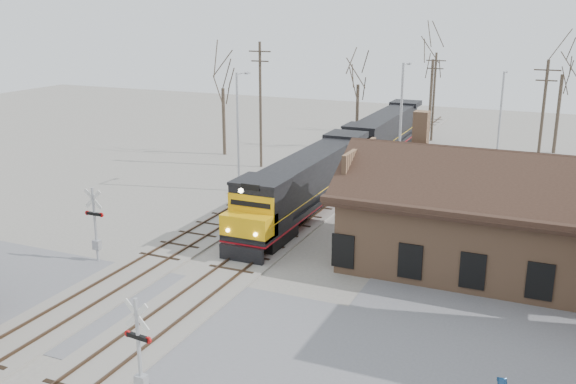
# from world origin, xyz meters

# --- Properties ---
(ground) EXTENTS (140.00, 140.00, 0.00)m
(ground) POSITION_xyz_m (0.00, 0.00, 0.00)
(ground) COLOR gray
(ground) RESTS_ON ground
(road) EXTENTS (60.00, 9.00, 0.03)m
(road) POSITION_xyz_m (0.00, 0.00, 0.01)
(road) COLOR slate
(road) RESTS_ON ground
(track_main) EXTENTS (3.40, 90.00, 0.24)m
(track_main) POSITION_xyz_m (0.00, 15.00, 0.07)
(track_main) COLOR gray
(track_main) RESTS_ON ground
(track_siding) EXTENTS (3.40, 90.00, 0.24)m
(track_siding) POSITION_xyz_m (-4.50, 15.00, 0.07)
(track_siding) COLOR gray
(track_siding) RESTS_ON ground
(depot) EXTENTS (15.20, 9.31, 7.90)m
(depot) POSITION_xyz_m (11.99, 12.00, 2.41)
(depot) COLOR #936A4C
(depot) RESTS_ON ground
(locomotive_lead) EXTENTS (2.81, 18.80, 4.17)m
(locomotive_lead) POSITION_xyz_m (0.00, 15.98, 2.19)
(locomotive_lead) COLOR black
(locomotive_lead) RESTS_ON ground
(locomotive_trailing) EXTENTS (2.81, 18.80, 3.95)m
(locomotive_trailing) POSITION_xyz_m (0.00, 35.05, 2.19)
(locomotive_trailing) COLOR black
(locomotive_trailing) RESTS_ON ground
(crossbuck_near) EXTENTS (1.16, 0.30, 4.05)m
(crossbuck_near) POSITION_xyz_m (2.84, -5.65, 1.90)
(crossbuck_near) COLOR #A5A8AD
(crossbuck_near) RESTS_ON ground
(crossbuck_far) EXTENTS (1.19, 0.31, 4.16)m
(crossbuck_far) POSITION_xyz_m (-7.37, 4.36, 1.95)
(crossbuck_far) COLOR #A5A8AD
(crossbuck_far) RESTS_ON ground
(streetlight_a) EXTENTS (0.25, 2.04, 8.87)m
(streetlight_a) POSITION_xyz_m (-6.88, 20.06, 4.97)
(streetlight_a) COLOR #A5A8AD
(streetlight_a) RESTS_ON ground
(streetlight_b) EXTENTS (0.25, 2.04, 9.80)m
(streetlight_b) POSITION_xyz_m (4.82, 22.01, 5.44)
(streetlight_b) COLOR #A5A8AD
(streetlight_b) RESTS_ON ground
(streetlight_c) EXTENTS (0.25, 2.04, 8.31)m
(streetlight_c) POSITION_xyz_m (10.14, 35.18, 4.68)
(streetlight_c) COLOR #A5A8AD
(streetlight_c) RESTS_ON ground
(utility_pole_a) EXTENTS (2.00, 0.24, 10.68)m
(utility_pole_a) POSITION_xyz_m (-8.74, 27.54, 5.57)
(utility_pole_a) COLOR #382D23
(utility_pole_a) RESTS_ON ground
(utility_pole_b) EXTENTS (2.00, 0.24, 9.05)m
(utility_pole_b) POSITION_xyz_m (2.52, 45.13, 4.74)
(utility_pole_b) COLOR #382D23
(utility_pole_b) RESTS_ON ground
(utility_pole_c) EXTENTS (2.00, 0.24, 9.54)m
(utility_pole_c) POSITION_xyz_m (13.54, 32.60, 4.99)
(utility_pole_c) COLOR #382D23
(utility_pole_c) RESTS_ON ground
(tree_a) EXTENTS (4.16, 4.16, 10.19)m
(tree_a) POSITION_xyz_m (-14.09, 30.61, 7.25)
(tree_a) COLOR #382D23
(tree_a) RESTS_ON ground
(tree_b) EXTENTS (4.17, 4.17, 10.22)m
(tree_b) POSITION_xyz_m (-3.54, 38.41, 7.27)
(tree_b) COLOR #382D23
(tree_b) RESTS_ON ground
(tree_c) EXTENTS (5.35, 5.35, 13.12)m
(tree_c) POSITION_xyz_m (1.32, 49.67, 9.35)
(tree_c) COLOR #382D23
(tree_c) RESTS_ON ground
(tree_d) EXTENTS (4.97, 4.97, 12.17)m
(tree_d) POSITION_xyz_m (14.50, 43.79, 8.67)
(tree_d) COLOR #382D23
(tree_d) RESTS_ON ground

